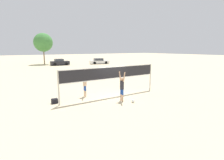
# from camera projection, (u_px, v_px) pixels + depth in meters

# --- Properties ---
(ground_plane) EXTENTS (200.00, 200.00, 0.00)m
(ground_plane) POSITION_uv_depth(u_px,v_px,m) (112.00, 96.00, 13.74)
(ground_plane) COLOR beige
(volleyball_net) EXTENTS (8.40, 0.10, 2.32)m
(volleyball_net) POSITION_uv_depth(u_px,v_px,m) (112.00, 74.00, 13.43)
(volleyball_net) COLOR beige
(volleyball_net) RESTS_ON ground_plane
(player_spiker) EXTENTS (0.28, 0.70, 2.10)m
(player_spiker) POSITION_uv_depth(u_px,v_px,m) (122.00, 86.00, 12.23)
(player_spiker) COLOR tan
(player_spiker) RESTS_ON ground_plane
(player_blocker) EXTENTS (0.28, 0.70, 2.09)m
(player_blocker) POSITION_uv_depth(u_px,v_px,m) (85.00, 83.00, 13.38)
(player_blocker) COLOR beige
(player_blocker) RESTS_ON ground_plane
(volleyball) EXTENTS (0.22, 0.22, 0.22)m
(volleyball) POSITION_uv_depth(u_px,v_px,m) (133.00, 101.00, 12.04)
(volleyball) COLOR white
(volleyball) RESTS_ON ground_plane
(gear_bag) EXTENTS (0.39, 0.32, 0.32)m
(gear_bag) POSITION_uv_depth(u_px,v_px,m) (55.00, 101.00, 11.87)
(gear_bag) COLOR black
(gear_bag) RESTS_ON ground_plane
(parked_car_near) EXTENTS (4.18, 2.30, 1.42)m
(parked_car_near) POSITION_uv_depth(u_px,v_px,m) (60.00, 62.00, 39.00)
(parked_car_near) COLOR #232328
(parked_car_near) RESTS_ON ground_plane
(parked_car_mid) EXTENTS (4.89, 2.86, 1.35)m
(parked_car_mid) POSITION_uv_depth(u_px,v_px,m) (99.00, 61.00, 42.52)
(parked_car_mid) COLOR silver
(parked_car_mid) RESTS_ON ground_plane
(tree_left_cluster) EXTENTS (4.30, 4.30, 7.24)m
(tree_left_cluster) POSITION_uv_depth(u_px,v_px,m) (43.00, 42.00, 40.60)
(tree_left_cluster) COLOR brown
(tree_left_cluster) RESTS_ON ground_plane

